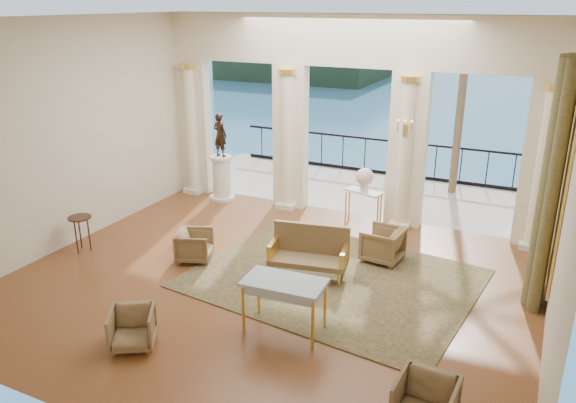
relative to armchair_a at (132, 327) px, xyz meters
The scene contains 23 objects.
floor 2.71m from the armchair_a, 70.75° to the left, with size 9.00×9.00×0.00m, color #431C0B.
room_walls 3.06m from the armchair_a, 58.06° to the left, with size 9.00×9.00×9.00m.
arcade 6.81m from the armchair_a, 82.06° to the left, with size 9.00×0.56×4.50m.
terrace 8.40m from the armchair_a, 83.93° to the left, with size 10.00×3.60×0.10m, color #AA9F8F.
balustrade 9.98m from the armchair_a, 84.90° to the left, with size 9.00×0.06×1.03m.
palm_tree 10.30m from the armchair_a, 72.47° to the left, with size 2.00×2.00×4.50m.
headland 78.24m from the armchair_a, 111.87° to the left, with size 22.00×18.00×6.00m, color black.
sea 62.87m from the armchair_a, 89.19° to the left, with size 160.00×160.00×0.00m, color #316795.
curtain 6.78m from the armchair_a, 38.01° to the left, with size 0.33×1.40×4.09m.
window_frame 6.94m from the armchair_a, 37.03° to the left, with size 0.04×1.60×3.40m, color #ECBD4D.
wall_sconce 6.74m from the armchair_a, 69.29° to the left, with size 0.30×0.11×0.33m.
rug 3.72m from the armchair_a, 60.03° to the left, with size 4.85×3.77×0.02m, color #2D3018.
armchair_a is the anchor object (origin of this frame).
armchair_b 4.19m from the armchair_a, ahead, with size 0.68×0.64×0.70m, color #42371B.
armchair_c 4.97m from the armchair_a, 60.82° to the left, with size 0.71×0.67×0.73m, color #42371B.
armchair_d 2.92m from the armchair_a, 106.88° to the left, with size 0.64×0.60×0.66m, color #42371B.
settee 3.49m from the armchair_a, 66.43° to the left, with size 1.50×0.85×0.93m.
game_table 2.28m from the armchair_a, 36.53° to the left, with size 1.26×0.74×0.84m.
pedestal 6.45m from the armchair_a, 110.46° to the left, with size 0.61×0.61×1.12m.
statue 6.59m from the armchair_a, 110.46° to the left, with size 0.39×0.26×1.07m, color black.
console_table 6.16m from the armchair_a, 76.01° to the left, with size 0.89×0.55×0.79m.
urn 6.20m from the armchair_a, 76.01° to the left, with size 0.39×0.39×0.52m.
side_table 3.80m from the armchair_a, 145.24° to the left, with size 0.45×0.45×0.73m.
Camera 1 is at (4.18, -7.87, 4.76)m, focal length 35.00 mm.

